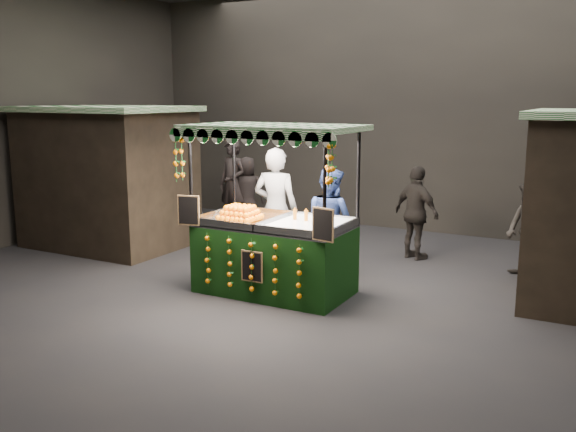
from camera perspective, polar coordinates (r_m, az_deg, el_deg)
The scene contains 11 objects.
ground at distance 9.04m, azimuth 0.19°, elevation -7.02°, with size 12.00×12.00×0.00m, color black.
market_hall at distance 8.62m, azimuth 0.20°, elevation 14.91°, with size 12.10×10.10×5.05m.
neighbour_stall_left at distance 12.14m, azimuth -16.11°, elevation 3.51°, with size 3.00×2.20×2.60m.
juice_stall at distance 8.84m, azimuth -1.31°, elevation -2.41°, with size 2.47×1.45×2.39m.
vendor_grey at distance 10.01m, azimuth -1.12°, elevation 0.61°, with size 0.80×0.60×1.98m.
vendor_blue at distance 9.70m, azimuth 3.85°, elevation -0.58°, with size 1.00×0.89×1.71m.
shopper_0 at distance 13.37m, azimuth -5.11°, elevation 2.93°, with size 0.76×0.58×1.88m.
shopper_1 at distance 10.17m, azimuth 21.06°, elevation -1.33°, with size 0.92×0.93×1.51m.
shopper_2 at distance 10.93m, azimuth 11.64°, elevation 0.29°, with size 1.03×0.78×1.62m.
shopper_3 at distance 12.29m, azimuth 24.79°, elevation 0.83°, with size 1.17×1.24×1.69m.
shopper_4 at distance 13.43m, azimuth -3.76°, elevation 2.22°, with size 0.88×0.84×1.52m.
Camera 1 is at (4.07, -7.57, 2.78)m, focal length 38.95 mm.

